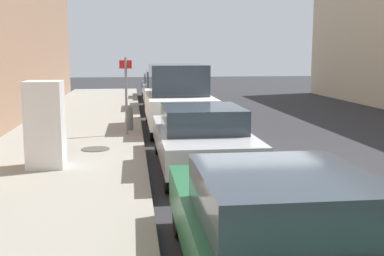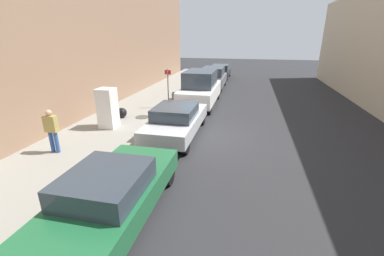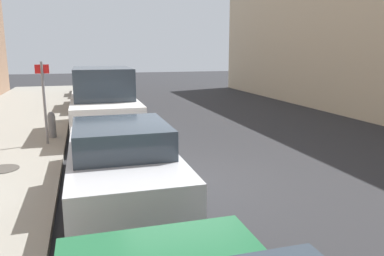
{
  "view_description": "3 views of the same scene",
  "coord_description": "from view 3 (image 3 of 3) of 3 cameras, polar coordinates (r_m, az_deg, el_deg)",
  "views": [
    {
      "loc": [
        -2.71,
        -10.47,
        2.52
      ],
      "look_at": [
        -1.25,
        1.21,
        0.67
      ],
      "focal_mm": 45.0,
      "sensor_mm": 36.0,
      "label": 1
    },
    {
      "loc": [
        1.67,
        -10.4,
        4.16
      ],
      "look_at": [
        -0.16,
        -2.16,
        1.1
      ],
      "focal_mm": 24.0,
      "sensor_mm": 36.0,
      "label": 2
    },
    {
      "loc": [
        -1.85,
        -7.13,
        2.66
      ],
      "look_at": [
        -0.11,
        -1.16,
        1.38
      ],
      "focal_mm": 35.0,
      "sensor_mm": 36.0,
      "label": 3
    }
  ],
  "objects": [
    {
      "name": "manhole_cover",
      "position": [
        9.17,
        -26.96,
        -5.59
      ],
      "size": [
        0.7,
        0.7,
        0.02
      ],
      "primitive_type": "cylinder",
      "color": "#47443F",
      "rests_on": "sidewalk_slab"
    },
    {
      "name": "street_sign_post",
      "position": [
        10.94,
        -21.61,
        4.26
      ],
      "size": [
        0.36,
        0.07,
        2.25
      ],
      "color": "slate",
      "rests_on": "sidewalk_slab"
    },
    {
      "name": "parked_van_white",
      "position": [
        12.35,
        -13.36,
        3.93
      ],
      "size": [
        1.98,
        4.98,
        2.14
      ],
      "color": "silver",
      "rests_on": "ground"
    },
    {
      "name": "ground_plane",
      "position": [
        7.83,
        -1.63,
        -8.19
      ],
      "size": [
        80.0,
        80.0,
        0.0
      ],
      "primitive_type": "plane",
      "color": "#28282B"
    },
    {
      "name": "parked_sedan_dark",
      "position": [
        23.28,
        -14.83,
        6.54
      ],
      "size": [
        1.8,
        4.38,
        1.39
      ],
      "color": "black",
      "rests_on": "ground"
    },
    {
      "name": "parked_suv_gray",
      "position": [
        17.91,
        -14.33,
        5.63
      ],
      "size": [
        1.88,
        4.45,
        1.73
      ],
      "color": "slate",
      "rests_on": "ground"
    },
    {
      "name": "fire_hydrant",
      "position": [
        11.82,
        -20.58,
        0.53
      ],
      "size": [
        0.22,
        0.22,
        0.77
      ],
      "color": "slate",
      "rests_on": "sidewalk_slab"
    },
    {
      "name": "parked_sedan_silver",
      "position": [
        7.09,
        -10.78,
        -4.37
      ],
      "size": [
        1.86,
        4.61,
        1.4
      ],
      "color": "silver",
      "rests_on": "ground"
    }
  ]
}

